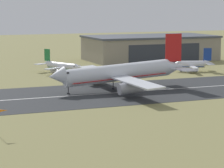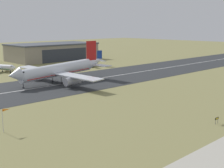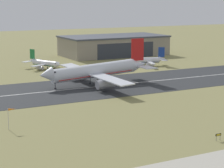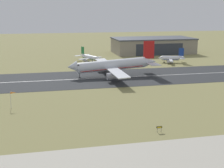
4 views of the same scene
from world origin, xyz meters
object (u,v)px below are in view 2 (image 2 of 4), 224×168
airplane_parked_centre (0,67)px  windsock_pole (6,111)px  airplane_landing (58,70)px  airplane_parked_west (90,62)px  runway_sign (217,119)px

airplane_parked_centre → windsock_pole: size_ratio=3.83×
windsock_pole → airplane_parked_centre: bearing=66.5°
airplane_landing → airplane_parked_west: (46.27, 33.20, -2.74)m
airplane_landing → runway_sign: size_ratio=32.08×
airplane_landing → airplane_parked_centre: 48.78m
airplane_parked_centre → windsock_pole: airplane_parked_centre is taller
airplane_landing → windsock_pole: (-44.98, -44.66, -0.54)m
airplane_parked_west → windsock_pole: (-91.24, -77.86, 2.20)m
airplane_parked_west → windsock_pole: size_ratio=3.70×
airplane_parked_west → windsock_pole: bearing=-139.5°
windsock_pole → airplane_landing: bearing=44.8°
airplane_parked_west → airplane_parked_centre: 52.93m
airplane_parked_west → airplane_parked_centre: (-50.67, 15.30, -0.11)m
airplane_parked_west → runway_sign: airplane_parked_west is taller
airplane_parked_west → runway_sign: (-49.75, -109.92, -1.51)m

